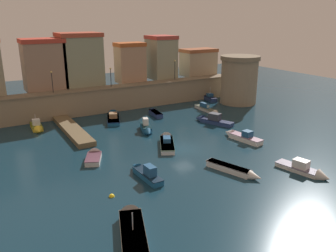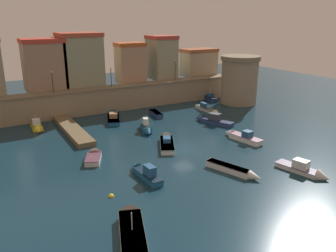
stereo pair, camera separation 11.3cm
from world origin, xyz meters
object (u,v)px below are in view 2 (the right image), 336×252
object	(u,v)px
moored_boat_4	(146,128)
moored_boat_13	(131,226)
moored_boat_8	(167,141)
moored_boat_11	(145,172)
moored_boat_12	(155,113)
moored_boat_1	(306,170)
moored_boat_2	(235,170)
moored_boat_5	(37,127)
moored_boat_3	(209,98)
quay_lamp_1	(111,74)
moored_boat_6	(241,136)
moored_boat_10	(113,117)
moored_boat_7	(212,120)
moored_boat_9	(208,110)
moored_boat_0	(94,156)
fortress_tower	(239,79)
quay_lamp_0	(52,78)
mooring_buoy_0	(111,196)
quay_lamp_2	(175,67)

from	to	relation	value
moored_boat_4	moored_boat_13	world-z (taller)	moored_boat_13
moored_boat_8	moored_boat_11	world-z (taller)	moored_boat_11
moored_boat_8	moored_boat_12	world-z (taller)	moored_boat_8
moored_boat_4	moored_boat_1	bearing A→B (deg)	39.04
moored_boat_2	moored_boat_4	size ratio (longest dim) A/B	1.32
moored_boat_2	moored_boat_5	size ratio (longest dim) A/B	1.35
moored_boat_3	moored_boat_12	xyz separation A→B (m)	(-14.57, -4.11, -0.12)
quay_lamp_1	moored_boat_5	xyz separation A→B (m)	(-13.85, -5.19, -6.05)
moored_boat_4	moored_boat_6	bearing A→B (deg)	62.61
moored_boat_6	moored_boat_10	size ratio (longest dim) A/B	0.84
moored_boat_1	moored_boat_8	xyz separation A→B (m)	(-8.43, 15.32, -0.02)
moored_boat_5	moored_boat_7	xyz separation A→B (m)	(24.53, -10.10, 0.08)
moored_boat_2	moored_boat_4	bearing A→B (deg)	167.57
moored_boat_9	moored_boat_0	bearing A→B (deg)	-66.08
moored_boat_4	moored_boat_8	xyz separation A→B (m)	(0.01, -5.94, -0.18)
moored_boat_1	moored_boat_2	bearing A→B (deg)	-132.57
moored_boat_1	moored_boat_13	distance (m)	20.40
fortress_tower	moored_boat_5	size ratio (longest dim) A/B	1.86
moored_boat_2	moored_boat_12	bearing A→B (deg)	153.76
quay_lamp_0	moored_boat_12	world-z (taller)	quay_lamp_0
moored_boat_9	mooring_buoy_0	size ratio (longest dim) A/B	12.88
moored_boat_2	moored_boat_10	world-z (taller)	moored_boat_10
moored_boat_10	moored_boat_5	bearing A→B (deg)	108.55
moored_boat_5	moored_boat_7	distance (m)	26.53
mooring_buoy_0	moored_boat_6	bearing A→B (deg)	15.85
moored_boat_8	moored_boat_10	size ratio (longest dim) A/B	0.94
moored_boat_2	moored_boat_4	distance (m)	17.53
moored_boat_5	moored_boat_6	bearing A→B (deg)	54.23
quay_lamp_2	moored_boat_5	world-z (taller)	quay_lamp_2
moored_boat_2	moored_boat_10	xyz separation A→B (m)	(-3.79, 25.82, 0.04)
mooring_buoy_0	moored_boat_1	bearing A→B (deg)	-16.10
fortress_tower	moored_boat_10	size ratio (longest dim) A/B	1.21
moored_boat_6	moored_boat_2	bearing A→B (deg)	127.50
moored_boat_10	moored_boat_7	bearing A→B (deg)	-107.14
quay_lamp_2	moored_boat_4	distance (m)	20.19
moored_boat_7	quay_lamp_0	bearing A→B (deg)	31.38
moored_boat_5	moored_boat_10	bearing A→B (deg)	90.62
moored_boat_0	moored_boat_13	size ratio (longest dim) A/B	0.59
moored_boat_4	moored_boat_7	size ratio (longest dim) A/B	0.74
moored_boat_3	mooring_buoy_0	size ratio (longest dim) A/B	8.38
moored_boat_5	moored_boat_12	world-z (taller)	moored_boat_5
quay_lamp_2	moored_boat_9	world-z (taller)	quay_lamp_2
moored_boat_10	moored_boat_12	size ratio (longest dim) A/B	1.49
moored_boat_9	moored_boat_13	bearing A→B (deg)	-45.06
moored_boat_5	moored_boat_13	distance (m)	30.18
moored_boat_4	moored_boat_11	distance (m)	14.97
moored_boat_3	mooring_buoy_0	world-z (taller)	moored_boat_3
fortress_tower	moored_boat_12	xyz separation A→B (m)	(-18.09, 0.43, -4.19)
quay_lamp_1	moored_boat_12	world-z (taller)	quay_lamp_1
quay_lamp_1	moored_boat_3	world-z (taller)	quay_lamp_1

